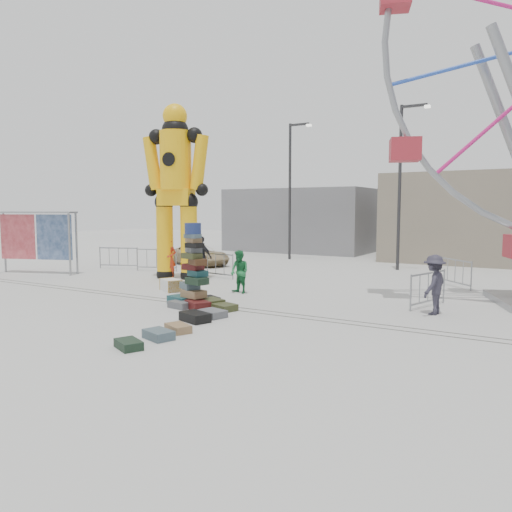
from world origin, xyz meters
The scene contains 27 objects.
ground centered at (0.00, 0.00, 0.00)m, with size 90.00×90.00×0.00m, color #9E9E99.
track_line_near centered at (0.00, 0.60, 0.00)m, with size 40.00×0.04×0.01m, color #47443F.
track_line_far centered at (0.00, 1.00, 0.00)m, with size 40.00×0.04×0.01m, color #47443F.
building_right centered at (7.00, 20.00, 2.50)m, with size 12.00×8.00×5.00m, color gray.
building_left centered at (-6.00, 22.00, 2.20)m, with size 10.00×8.00×4.40m, color gray.
lamp_post_right centered at (3.09, 13.00, 4.48)m, with size 1.41×0.25×8.00m.
lamp_post_left centered at (-3.91, 15.00, 4.48)m, with size 1.41×0.25×8.00m.
suitcase_tower centered at (-0.01, 0.55, 0.72)m, with size 2.01×1.66×2.59m.
crash_test_dummy centered at (-4.46, 5.09, 4.05)m, with size 3.06×1.34×7.68m.
banner_scaffold centered at (-11.14, 3.00, 2.18)m, with size 4.00×1.92×2.90m.
steamer_trunk centered at (-2.50, 2.34, 0.22)m, with size 0.92×0.53×0.43m, color silver.
row_case_0 centered at (1.12, 0.43, 0.10)m, with size 0.82×0.55×0.20m, color #393E1F.
row_case_1 centered at (1.41, -0.51, 0.10)m, with size 0.73×0.56×0.20m, color #5B5D63.
row_case_2 centered at (1.33, -1.19, 0.13)m, with size 0.85×0.53×0.25m, color black.
row_case_3 centered at (1.67, -2.32, 0.10)m, with size 0.70×0.44×0.19m, color #8F6D49.
row_case_4 centered at (1.71, -3.07, 0.11)m, with size 0.74×0.49×0.21m, color #495D68.
row_case_5 centered at (1.69, -4.02, 0.10)m, with size 0.70×0.44×0.19m, color #1A2E1F.
barricade_dummy_a centered at (-9.26, 6.31, 0.55)m, with size 2.00×0.10×1.10m, color gray, non-canonical shape.
barricade_dummy_b centered at (-6.98, 6.58, 0.55)m, with size 2.00×0.10×1.10m, color gray, non-canonical shape.
barricade_dummy_c centered at (-3.15, 6.12, 0.55)m, with size 2.00×0.10×1.10m, color gray, non-canonical shape.
barricade_wheel_front centered at (6.29, 4.07, 0.55)m, with size 2.00×0.10×1.10m, color gray, non-canonical shape.
barricade_wheel_back centered at (6.34, 8.75, 0.55)m, with size 2.00×0.10×1.10m, color gray, non-canonical shape.
pedestrian_red centered at (-4.77, 4.92, 0.86)m, with size 0.63×0.41×1.73m, color red.
pedestrian_green centered at (-0.06, 3.23, 0.77)m, with size 0.75×0.59×1.55m, color #1C7138.
pedestrian_black centered at (-3.47, 5.51, 0.93)m, with size 1.08×0.45×1.85m, color black.
pedestrian_grey centered at (6.66, 3.04, 0.86)m, with size 1.11×0.64×1.72m, color #2A2835.
parked_suv centered at (-6.77, 9.71, 0.54)m, with size 1.78×3.86×1.07m, color tan.
Camera 1 is at (9.45, -11.71, 3.03)m, focal length 35.00 mm.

